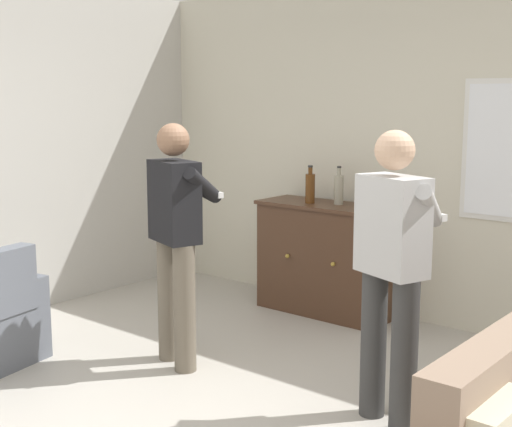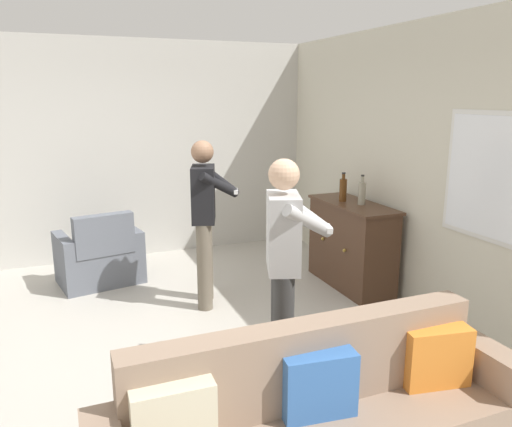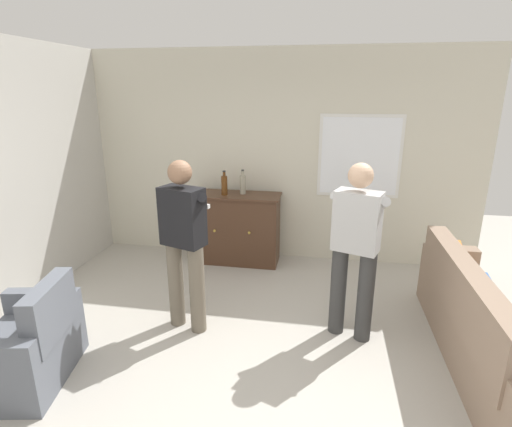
% 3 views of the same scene
% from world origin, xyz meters
% --- Properties ---
extents(ground, '(10.40, 10.40, 0.00)m').
position_xyz_m(ground, '(0.00, 0.00, 0.00)').
color(ground, '#B2ADA3').
extents(wall_back_with_window, '(5.20, 0.15, 2.80)m').
position_xyz_m(wall_back_with_window, '(0.03, 2.66, 1.40)').
color(wall_back_with_window, beige).
rests_on(wall_back_with_window, ground).
extents(wall_side_left, '(0.12, 5.20, 2.80)m').
position_xyz_m(wall_side_left, '(-2.66, 0.00, 1.40)').
color(wall_side_left, beige).
rests_on(wall_side_left, ground).
extents(armchair, '(0.80, 0.99, 0.85)m').
position_xyz_m(armchair, '(-1.70, -0.31, 0.29)').
color(armchair, slate).
rests_on(armchair, ground).
extents(sideboard_cabinet, '(1.20, 0.49, 0.95)m').
position_xyz_m(sideboard_cabinet, '(-0.58, 2.30, 0.48)').
color(sideboard_cabinet, '#472D1E').
rests_on(sideboard_cabinet, ground).
extents(bottle_wine_green, '(0.08, 0.08, 0.32)m').
position_xyz_m(bottle_wine_green, '(-0.48, 2.34, 1.08)').
color(bottle_wine_green, gray).
rests_on(bottle_wine_green, sideboard_cabinet).
extents(bottle_liquor_amber, '(0.08, 0.08, 0.32)m').
position_xyz_m(bottle_liquor_amber, '(-0.71, 2.24, 1.09)').
color(bottle_liquor_amber, '#593314').
rests_on(bottle_liquor_amber, sideboard_cabinet).
extents(person_standing_left, '(0.53, 0.52, 1.68)m').
position_xyz_m(person_standing_left, '(-0.69, 0.65, 0.94)').
color(person_standing_left, '#6B6051').
rests_on(person_standing_left, ground).
extents(person_standing_right, '(0.52, 0.52, 1.68)m').
position_xyz_m(person_standing_right, '(0.88, 0.79, 0.94)').
color(person_standing_right, '#383838').
rests_on(person_standing_right, ground).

